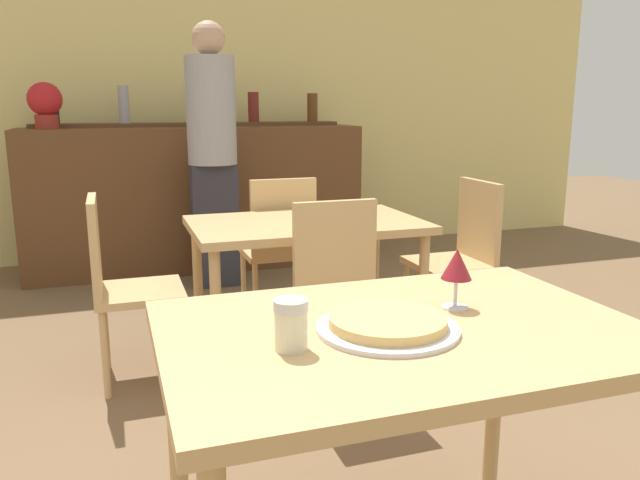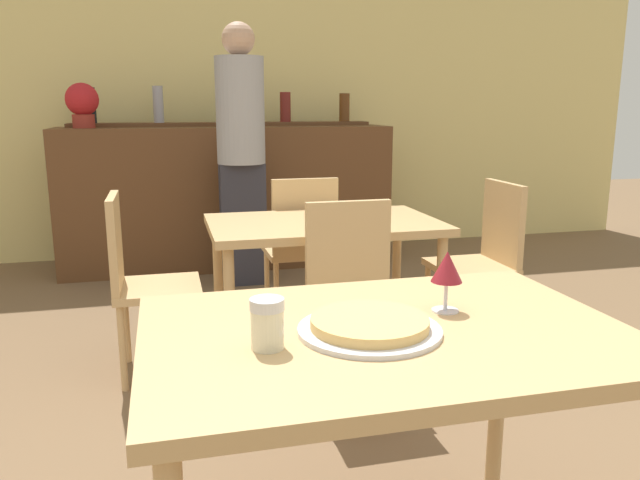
{
  "view_description": "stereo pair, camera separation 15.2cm",
  "coord_description": "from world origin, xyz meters",
  "px_view_note": "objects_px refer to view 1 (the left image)",
  "views": [
    {
      "loc": [
        -0.64,
        -1.29,
        1.29
      ],
      "look_at": [
        -0.02,
        0.55,
        0.87
      ],
      "focal_mm": 35.0,
      "sensor_mm": 36.0,
      "label": 1
    },
    {
      "loc": [
        -0.5,
        -1.33,
        1.29
      ],
      "look_at": [
        -0.02,
        0.55,
        0.87
      ],
      "focal_mm": 35.0,
      "sensor_mm": 36.0,
      "label": 2
    }
  ],
  "objects_px": {
    "chair_far_side_back": "(279,241)",
    "pizza_tray": "(388,324)",
    "cheese_shaker": "(291,324)",
    "chair_far_side_front": "(343,291)",
    "potted_plant": "(45,103)",
    "chair_far_side_left": "(121,278)",
    "person_standing": "(212,146)",
    "chair_far_side_right": "(462,249)",
    "wine_glass": "(457,266)"
  },
  "relations": [
    {
      "from": "chair_far_side_front",
      "to": "person_standing",
      "type": "height_order",
      "value": "person_standing"
    },
    {
      "from": "chair_far_side_front",
      "to": "chair_far_side_left",
      "type": "distance_m",
      "value": 1.05
    },
    {
      "from": "pizza_tray",
      "to": "potted_plant",
      "type": "bearing_deg",
      "value": 105.27
    },
    {
      "from": "chair_far_side_left",
      "to": "wine_glass",
      "type": "distance_m",
      "value": 1.81
    },
    {
      "from": "chair_far_side_front",
      "to": "wine_glass",
      "type": "height_order",
      "value": "wine_glass"
    },
    {
      "from": "chair_far_side_left",
      "to": "pizza_tray",
      "type": "xyz_separation_m",
      "value": [
        0.58,
        -1.67,
        0.28
      ]
    },
    {
      "from": "chair_far_side_back",
      "to": "pizza_tray",
      "type": "distance_m",
      "value": 2.23
    },
    {
      "from": "chair_far_side_right",
      "to": "pizza_tray",
      "type": "xyz_separation_m",
      "value": [
        -1.22,
        -1.67,
        0.28
      ]
    },
    {
      "from": "chair_far_side_right",
      "to": "person_standing",
      "type": "height_order",
      "value": "person_standing"
    },
    {
      "from": "chair_far_side_left",
      "to": "person_standing",
      "type": "distance_m",
      "value": 1.7
    },
    {
      "from": "chair_far_side_left",
      "to": "potted_plant",
      "type": "relative_size",
      "value": 2.7
    },
    {
      "from": "chair_far_side_back",
      "to": "person_standing",
      "type": "bearing_deg",
      "value": -76.61
    },
    {
      "from": "chair_far_side_right",
      "to": "potted_plant",
      "type": "height_order",
      "value": "potted_plant"
    },
    {
      "from": "pizza_tray",
      "to": "wine_glass",
      "type": "distance_m",
      "value": 0.28
    },
    {
      "from": "chair_far_side_left",
      "to": "chair_far_side_right",
      "type": "distance_m",
      "value": 1.81
    },
    {
      "from": "wine_glass",
      "to": "pizza_tray",
      "type": "bearing_deg",
      "value": -157.42
    },
    {
      "from": "cheese_shaker",
      "to": "potted_plant",
      "type": "distance_m",
      "value": 3.81
    },
    {
      "from": "chair_far_side_back",
      "to": "potted_plant",
      "type": "xyz_separation_m",
      "value": [
        -1.32,
        1.48,
        0.8
      ]
    },
    {
      "from": "chair_far_side_front",
      "to": "cheese_shaker",
      "type": "relative_size",
      "value": 7.81
    },
    {
      "from": "chair_far_side_right",
      "to": "pizza_tray",
      "type": "distance_m",
      "value": 2.09
    },
    {
      "from": "chair_far_side_right",
      "to": "pizza_tray",
      "type": "height_order",
      "value": "chair_far_side_right"
    },
    {
      "from": "chair_far_side_left",
      "to": "potted_plant",
      "type": "height_order",
      "value": "potted_plant"
    },
    {
      "from": "chair_far_side_left",
      "to": "cheese_shaker",
      "type": "distance_m",
      "value": 1.77
    },
    {
      "from": "chair_far_side_front",
      "to": "potted_plant",
      "type": "height_order",
      "value": "potted_plant"
    },
    {
      "from": "pizza_tray",
      "to": "potted_plant",
      "type": "xyz_separation_m",
      "value": [
        -1.0,
        3.67,
        0.52
      ]
    },
    {
      "from": "chair_far_side_front",
      "to": "chair_far_side_right",
      "type": "xyz_separation_m",
      "value": [
        0.9,
        0.53,
        0.0
      ]
    },
    {
      "from": "chair_far_side_front",
      "to": "chair_far_side_back",
      "type": "height_order",
      "value": "same"
    },
    {
      "from": "pizza_tray",
      "to": "cheese_shaker",
      "type": "relative_size",
      "value": 2.99
    },
    {
      "from": "chair_far_side_left",
      "to": "potted_plant",
      "type": "distance_m",
      "value": 2.2
    },
    {
      "from": "wine_glass",
      "to": "chair_far_side_right",
      "type": "bearing_deg",
      "value": 57.88
    },
    {
      "from": "pizza_tray",
      "to": "potted_plant",
      "type": "height_order",
      "value": "potted_plant"
    },
    {
      "from": "chair_far_side_right",
      "to": "pizza_tray",
      "type": "relative_size",
      "value": 2.61
    },
    {
      "from": "chair_far_side_right",
      "to": "person_standing",
      "type": "relative_size",
      "value": 0.48
    },
    {
      "from": "chair_far_side_back",
      "to": "pizza_tray",
      "type": "height_order",
      "value": "chair_far_side_back"
    },
    {
      "from": "chair_far_side_back",
      "to": "wine_glass",
      "type": "distance_m",
      "value": 2.13
    },
    {
      "from": "chair_far_side_front",
      "to": "potted_plant",
      "type": "relative_size",
      "value": 2.7
    },
    {
      "from": "chair_far_side_front",
      "to": "chair_far_side_back",
      "type": "relative_size",
      "value": 1.0
    },
    {
      "from": "pizza_tray",
      "to": "cheese_shaker",
      "type": "distance_m",
      "value": 0.25
    },
    {
      "from": "chair_far_side_front",
      "to": "potted_plant",
      "type": "bearing_deg",
      "value": 117.59
    },
    {
      "from": "cheese_shaker",
      "to": "wine_glass",
      "type": "bearing_deg",
      "value": 15.65
    },
    {
      "from": "chair_far_side_left",
      "to": "person_standing",
      "type": "relative_size",
      "value": 0.48
    },
    {
      "from": "wine_glass",
      "to": "potted_plant",
      "type": "xyz_separation_m",
      "value": [
        -1.24,
        3.57,
        0.42
      ]
    },
    {
      "from": "chair_far_side_front",
      "to": "cheese_shaker",
      "type": "bearing_deg",
      "value": -115.73
    },
    {
      "from": "chair_far_side_left",
      "to": "pizza_tray",
      "type": "bearing_deg",
      "value": -160.72
    },
    {
      "from": "chair_far_side_back",
      "to": "chair_far_side_right",
      "type": "xyz_separation_m",
      "value": [
        0.9,
        -0.53,
        0.0
      ]
    },
    {
      "from": "cheese_shaker",
      "to": "pizza_tray",
      "type": "bearing_deg",
      "value": 8.46
    },
    {
      "from": "chair_far_side_left",
      "to": "potted_plant",
      "type": "xyz_separation_m",
      "value": [
        -0.42,
        2.0,
        0.8
      ]
    },
    {
      "from": "chair_far_side_right",
      "to": "person_standing",
      "type": "xyz_separation_m",
      "value": [
        -1.13,
        1.47,
        0.5
      ]
    },
    {
      "from": "chair_far_side_left",
      "to": "person_standing",
      "type": "xyz_separation_m",
      "value": [
        0.68,
        1.47,
        0.5
      ]
    },
    {
      "from": "person_standing",
      "to": "pizza_tray",
      "type": "bearing_deg",
      "value": -91.73
    }
  ]
}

